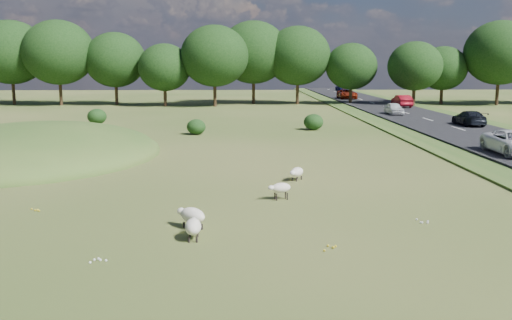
{
  "coord_description": "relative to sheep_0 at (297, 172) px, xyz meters",
  "views": [
    {
      "loc": [
        1.17,
        -24.15,
        5.81
      ],
      "look_at": [
        2.0,
        4.0,
        1.0
      ],
      "focal_mm": 40.0,
      "sensor_mm": 36.0,
      "label": 1
    }
  ],
  "objects": [
    {
      "name": "car_7",
      "position": [
        14.08,
        33.94,
        0.47
      ],
      "size": [
        1.52,
        3.78,
        1.29
      ],
      "primitive_type": "imported",
      "color": "white",
      "rests_on": "road"
    },
    {
      "name": "treeline",
      "position": [
        -5.08,
        51.72,
        6.14
      ],
      "size": [
        96.28,
        14.66,
        11.7
      ],
      "color": "black",
      "rests_on": "ground"
    },
    {
      "name": "sheep_3",
      "position": [
        -4.55,
        -8.25,
        0.06
      ],
      "size": [
        1.25,
        1.2,
        0.76
      ],
      "rotation": [
        0.0,
        0.0,
        2.39
      ],
      "color": "beige",
      "rests_on": "ground"
    },
    {
      "name": "ground",
      "position": [
        -4.02,
        16.29,
        -0.42
      ],
      "size": [
        160.0,
        160.0,
        0.0
      ],
      "primitive_type": "plane",
      "color": "#2E5019",
      "rests_on": "ground"
    },
    {
      "name": "car_4",
      "position": [
        17.88,
        87.36,
        0.53
      ],
      "size": [
        1.96,
        4.83,
        1.4
      ],
      "primitive_type": "imported",
      "rotation": [
        0.0,
        0.0,
        3.14
      ],
      "color": "navy",
      "rests_on": "road"
    },
    {
      "name": "car_2",
      "position": [
        17.88,
        22.76,
        0.49
      ],
      "size": [
        1.84,
        4.54,
        1.32
      ],
      "primitive_type": "imported",
      "rotation": [
        0.0,
        0.0,
        3.14
      ],
      "color": "black",
      "rests_on": "road"
    },
    {
      "name": "mound",
      "position": [
        -16.02,
        8.29,
        -0.42
      ],
      "size": [
        16.0,
        20.0,
        4.0
      ],
      "primitive_type": "ellipsoid",
      "color": "#33561E",
      "rests_on": "ground"
    },
    {
      "name": "sheep_2",
      "position": [
        -1.1,
        -4.04,
        0.1
      ],
      "size": [
        1.07,
        0.68,
        0.74
      ],
      "rotation": [
        0.0,
        0.0,
        3.44
      ],
      "color": "beige",
      "rests_on": "ground"
    },
    {
      "name": "sheep_0",
      "position": [
        0.0,
        0.0,
        0.0
      ],
      "size": [
        0.93,
        1.17,
        0.67
      ],
      "rotation": [
        0.0,
        0.0,
        4.16
      ],
      "color": "beige",
      "rests_on": "ground"
    },
    {
      "name": "car_0",
      "position": [
        17.88,
        44.3,
        0.59
      ],
      "size": [
        1.62,
        4.64,
        1.53
      ],
      "primitive_type": "imported",
      "rotation": [
        0.0,
        0.0,
        3.14
      ],
      "color": "maroon",
      "rests_on": "road"
    },
    {
      "name": "car_3",
      "position": [
        14.08,
        61.37,
        0.6
      ],
      "size": [
        2.56,
        5.55,
        1.54
      ],
      "primitive_type": "imported",
      "color": "maroon",
      "rests_on": "road"
    },
    {
      "name": "road",
      "position": [
        15.98,
        26.29,
        -0.3
      ],
      "size": [
        8.0,
        150.0,
        0.25
      ],
      "primitive_type": "cube",
      "color": "black",
      "rests_on": "ground"
    },
    {
      "name": "sheep_1",
      "position": [
        -4.4,
        -9.53,
        0.03
      ],
      "size": [
        0.56,
        1.23,
        0.71
      ],
      "rotation": [
        0.0,
        0.0,
        1.6
      ],
      "color": "beige",
      "rests_on": "ground"
    },
    {
      "name": "shrubs",
      "position": [
        -7.03,
        23.05,
        0.28
      ],
      "size": [
        21.88,
        9.97,
        1.48
      ],
      "color": "black",
      "rests_on": "ground"
    }
  ]
}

